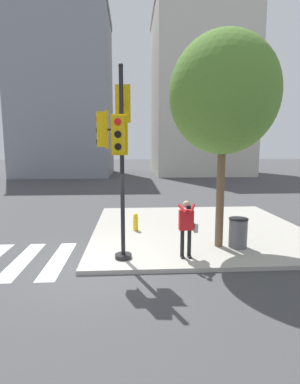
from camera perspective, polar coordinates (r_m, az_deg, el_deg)
The scene contains 9 objects.
ground_plane at distance 8.43m, azimuth -9.86°, elevation -14.01°, with size 160.00×160.00×0.00m, color #424244.
sidewalk_corner at distance 11.95m, azimuth 9.09°, elevation -6.92°, with size 8.00×8.00×0.12m.
traffic_signal_pole at distance 8.10m, azimuth -6.26°, elevation 9.43°, with size 0.91×1.34×5.23m.
person_photographer at distance 8.48m, azimuth 7.01°, elevation -6.04°, with size 0.58×0.54×1.62m.
street_tree at distance 9.51m, azimuth 13.86°, elevation 17.58°, with size 3.22×3.22×6.42m.
fire_hydrant at distance 11.29m, azimuth -2.75°, elevation -5.73°, with size 0.19×0.25×0.65m.
trash_bin at distance 9.77m, azimuth 16.42°, elevation -7.44°, with size 0.59×0.59×0.93m.
building_left at distance 38.42m, azimuth -15.86°, elevation 17.69°, with size 10.70×10.93×19.23m.
building_right at distance 40.46m, azimuth 9.08°, elevation 18.38°, with size 11.38×13.35×20.60m.
Camera 1 is at (0.92, -7.75, 3.19)m, focal length 28.00 mm.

